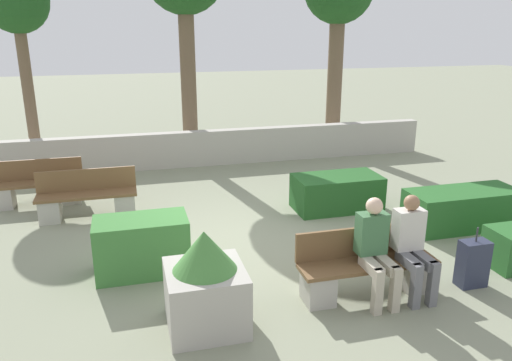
{
  "coord_description": "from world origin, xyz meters",
  "views": [
    {
      "loc": [
        -1.67,
        -7.2,
        3.41
      ],
      "look_at": [
        0.37,
        0.5,
        0.9
      ],
      "focal_mm": 35.0,
      "sensor_mm": 36.0,
      "label": 1
    }
  ],
  "objects_px": {
    "suitcase": "(473,263)",
    "tree_leftmost": "(17,8)",
    "person_seated_man": "(376,246)",
    "person_seated_woman": "(413,242)",
    "bench_front": "(367,270)",
    "bench_right_side": "(88,200)",
    "bench_left_side": "(38,188)",
    "planter_corner_left": "(205,284)"
  },
  "relations": [
    {
      "from": "suitcase",
      "to": "tree_leftmost",
      "type": "height_order",
      "value": "tree_leftmost"
    },
    {
      "from": "person_seated_man",
      "to": "person_seated_woman",
      "type": "bearing_deg",
      "value": -0.21
    },
    {
      "from": "bench_front",
      "to": "suitcase",
      "type": "bearing_deg",
      "value": -6.67
    },
    {
      "from": "bench_right_side",
      "to": "person_seated_woman",
      "type": "bearing_deg",
      "value": -32.91
    },
    {
      "from": "person_seated_woman",
      "to": "tree_leftmost",
      "type": "distance_m",
      "value": 9.96
    },
    {
      "from": "person_seated_man",
      "to": "person_seated_woman",
      "type": "height_order",
      "value": "person_seated_man"
    },
    {
      "from": "bench_left_side",
      "to": "suitcase",
      "type": "bearing_deg",
      "value": -46.57
    },
    {
      "from": "bench_left_side",
      "to": "planter_corner_left",
      "type": "distance_m",
      "value": 5.56
    },
    {
      "from": "planter_corner_left",
      "to": "suitcase",
      "type": "xyz_separation_m",
      "value": [
        3.63,
        0.02,
        -0.22
      ]
    },
    {
      "from": "bench_right_side",
      "to": "suitcase",
      "type": "relative_size",
      "value": 2.08
    },
    {
      "from": "bench_left_side",
      "to": "person_seated_woman",
      "type": "distance_m",
      "value": 7.17
    },
    {
      "from": "bench_left_side",
      "to": "planter_corner_left",
      "type": "xyz_separation_m",
      "value": [
        2.51,
        -4.95,
        0.22
      ]
    },
    {
      "from": "bench_front",
      "to": "suitcase",
      "type": "xyz_separation_m",
      "value": [
        1.48,
        -0.17,
        -0.01
      ]
    },
    {
      "from": "person_seated_woman",
      "to": "suitcase",
      "type": "bearing_deg",
      "value": -1.95
    },
    {
      "from": "bench_right_side",
      "to": "tree_leftmost",
      "type": "relative_size",
      "value": 0.38
    },
    {
      "from": "bench_front",
      "to": "bench_left_side",
      "type": "height_order",
      "value": "same"
    },
    {
      "from": "bench_right_side",
      "to": "person_seated_man",
      "type": "height_order",
      "value": "person_seated_man"
    },
    {
      "from": "bench_right_side",
      "to": "planter_corner_left",
      "type": "xyz_separation_m",
      "value": [
        1.53,
        -3.99,
        0.22
      ]
    },
    {
      "from": "planter_corner_left",
      "to": "tree_leftmost",
      "type": "relative_size",
      "value": 0.26
    },
    {
      "from": "bench_front",
      "to": "person_seated_man",
      "type": "xyz_separation_m",
      "value": [
        0.02,
        -0.14,
        0.41
      ]
    },
    {
      "from": "bench_front",
      "to": "planter_corner_left",
      "type": "relative_size",
      "value": 1.53
    },
    {
      "from": "bench_left_side",
      "to": "tree_leftmost",
      "type": "height_order",
      "value": "tree_leftmost"
    },
    {
      "from": "person_seated_man",
      "to": "tree_leftmost",
      "type": "bearing_deg",
      "value": 123.56
    },
    {
      "from": "bench_front",
      "to": "planter_corner_left",
      "type": "bearing_deg",
      "value": -174.89
    },
    {
      "from": "bench_right_side",
      "to": "bench_left_side",
      "type": "bearing_deg",
      "value": 145.58
    },
    {
      "from": "person_seated_man",
      "to": "suitcase",
      "type": "distance_m",
      "value": 1.52
    },
    {
      "from": "bench_left_side",
      "to": "bench_right_side",
      "type": "bearing_deg",
      "value": -52.27
    },
    {
      "from": "bench_left_side",
      "to": "planter_corner_left",
      "type": "bearing_deg",
      "value": -70.89
    },
    {
      "from": "bench_front",
      "to": "planter_corner_left",
      "type": "height_order",
      "value": "planter_corner_left"
    },
    {
      "from": "bench_front",
      "to": "tree_leftmost",
      "type": "distance_m",
      "value": 9.69
    },
    {
      "from": "bench_front",
      "to": "tree_leftmost",
      "type": "xyz_separation_m",
      "value": [
        -5.06,
        7.52,
        3.4
      ]
    },
    {
      "from": "person_seated_man",
      "to": "planter_corner_left",
      "type": "relative_size",
      "value": 1.12
    },
    {
      "from": "person_seated_woman",
      "to": "person_seated_man",
      "type": "bearing_deg",
      "value": 179.79
    },
    {
      "from": "bench_left_side",
      "to": "bench_right_side",
      "type": "height_order",
      "value": "same"
    },
    {
      "from": "tree_leftmost",
      "to": "planter_corner_left",
      "type": "bearing_deg",
      "value": -69.33
    },
    {
      "from": "bench_right_side",
      "to": "suitcase",
      "type": "height_order",
      "value": "bench_right_side"
    },
    {
      "from": "person_seated_woman",
      "to": "planter_corner_left",
      "type": "relative_size",
      "value": 1.11
    },
    {
      "from": "bench_front",
      "to": "bench_left_side",
      "type": "relative_size",
      "value": 1.09
    },
    {
      "from": "person_seated_woman",
      "to": "bench_right_side",
      "type": "bearing_deg",
      "value": 137.04
    },
    {
      "from": "tree_leftmost",
      "to": "person_seated_man",
      "type": "bearing_deg",
      "value": -56.44
    },
    {
      "from": "bench_right_side",
      "to": "person_seated_man",
      "type": "distance_m",
      "value": 5.42
    },
    {
      "from": "suitcase",
      "to": "planter_corner_left",
      "type": "bearing_deg",
      "value": -179.69
    }
  ]
}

